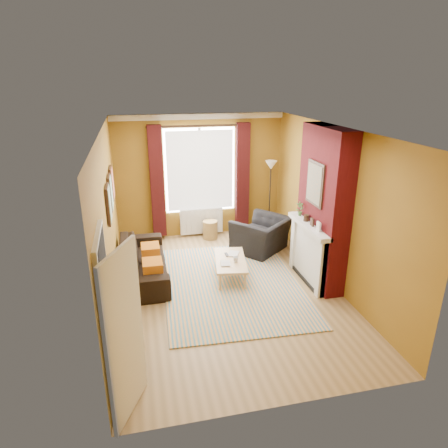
{
  "coord_description": "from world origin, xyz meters",
  "views": [
    {
      "loc": [
        -1.44,
        -6.08,
        3.58
      ],
      "look_at": [
        0.0,
        0.25,
        1.15
      ],
      "focal_mm": 32.0,
      "sensor_mm": 36.0,
      "label": 1
    }
  ],
  "objects_px": {
    "wicker_stool": "(210,230)",
    "floor_lamp": "(271,177)",
    "sofa": "(143,261)",
    "coffee_table": "(230,261)",
    "armchair": "(261,235)"
  },
  "relations": [
    {
      "from": "sofa",
      "to": "armchair",
      "type": "relative_size",
      "value": 1.93
    },
    {
      "from": "sofa",
      "to": "floor_lamp",
      "type": "bearing_deg",
      "value": -63.73
    },
    {
      "from": "armchair",
      "to": "coffee_table",
      "type": "relative_size",
      "value": 0.95
    },
    {
      "from": "armchair",
      "to": "coffee_table",
      "type": "xyz_separation_m",
      "value": [
        -0.94,
        -1.04,
        -0.03
      ]
    },
    {
      "from": "sofa",
      "to": "coffee_table",
      "type": "relative_size",
      "value": 1.83
    },
    {
      "from": "sofa",
      "to": "floor_lamp",
      "type": "height_order",
      "value": "floor_lamp"
    },
    {
      "from": "sofa",
      "to": "coffee_table",
      "type": "height_order",
      "value": "sofa"
    },
    {
      "from": "coffee_table",
      "to": "wicker_stool",
      "type": "relative_size",
      "value": 2.76
    },
    {
      "from": "armchair",
      "to": "wicker_stool",
      "type": "xyz_separation_m",
      "value": [
        -0.94,
        0.93,
        -0.15
      ]
    },
    {
      "from": "armchair",
      "to": "wicker_stool",
      "type": "relative_size",
      "value": 2.62
    },
    {
      "from": "sofa",
      "to": "floor_lamp",
      "type": "distance_m",
      "value": 3.48
    },
    {
      "from": "wicker_stool",
      "to": "floor_lamp",
      "type": "relative_size",
      "value": 0.24
    },
    {
      "from": "sofa",
      "to": "wicker_stool",
      "type": "bearing_deg",
      "value": -45.3
    },
    {
      "from": "sofa",
      "to": "coffee_table",
      "type": "bearing_deg",
      "value": -104.41
    },
    {
      "from": "wicker_stool",
      "to": "sofa",
      "type": "bearing_deg",
      "value": -135.51
    }
  ]
}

